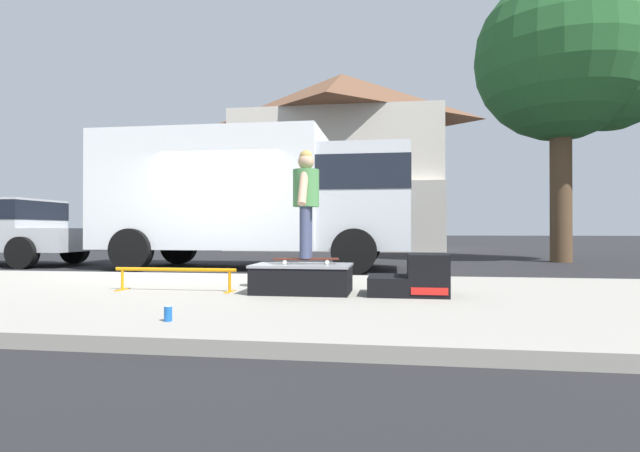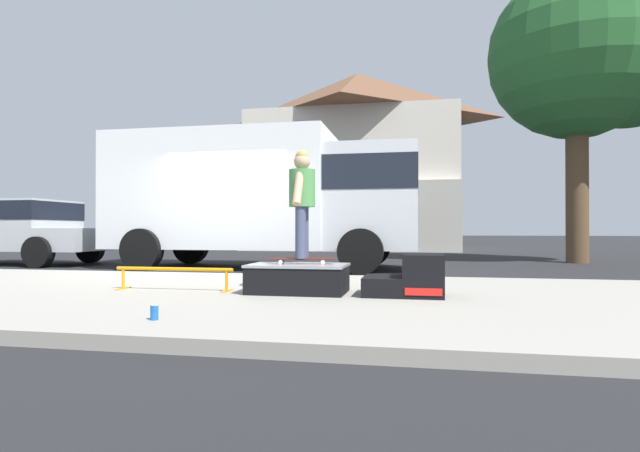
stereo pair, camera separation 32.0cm
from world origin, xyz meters
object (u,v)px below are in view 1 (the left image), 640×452
Objects in this scene: grind_rail at (175,273)px; box_truck at (256,193)px; skate_box at (302,277)px; skateboard at (306,259)px; skater_kid at (306,195)px; street_tree_main at (571,62)px; soda_can at (168,314)px; kicker_ramp at (415,278)px.

box_truck reaches higher than grind_rail.
skate_box is 1.45× the size of skateboard.
street_tree_main is at bearing 55.50° from skater_kid.
grind_rail is at bearing 113.18° from soda_can.
skater_kid is 2.45m from soda_can.
kicker_ramp is at bearing -1.85° from skateboard.
skate_box is at bearing 69.29° from soda_can.
street_tree_main is (4.47, 8.42, 5.07)m from kicker_ramp.
street_tree_main reaches higher than skater_kid.
skateboard is 5.60m from box_truck.
grind_rail is 0.22× the size of box_truck.
skate_box is 5.67m from box_truck.
skate_box is at bearing -68.40° from box_truck.
kicker_ramp reaches higher than skate_box.
skater_kid reaches higher than skateboard.
box_truck is (-2.06, 5.07, 1.18)m from skateboard.
skateboard is 0.12× the size of box_truck.
grind_rail reaches higher than soda_can.
skate_box is at bearing -124.54° from street_tree_main.
box_truck is at bearing 112.12° from skater_kid.
skater_kid is 5.48m from box_truck.
kicker_ramp is at bearing -1.85° from skater_kid.
skate_box is 11.41m from street_tree_main.
soda_can is at bearing -136.22° from kicker_ramp.
soda_can is at bearing -122.17° from street_tree_main.
skate_box reaches higher than grind_rail.
grind_rail is 1.88m from skater_kid.
box_truck is at bearing -157.05° from street_tree_main.
soda_can is at bearing -110.71° from skate_box.
grind_rail is 1.20× the size of skater_kid.
grind_rail is 2.11m from soda_can.
grind_rail is at bearing -85.10° from box_truck.
street_tree_main is at bearing 62.03° from kicker_ramp.
kicker_ramp is 1.30m from skateboard.
kicker_ramp is (1.32, -0.00, 0.01)m from skate_box.
skater_kid is at bearing 178.15° from kicker_ramp.
box_truck reaches higher than soda_can.
skate_box is 0.99m from skater_kid.
box_truck is (-0.44, 5.16, 1.36)m from grind_rail.
soda_can is at bearing -66.82° from grind_rail.
skate_box is 0.22m from skateboard.
street_tree_main is (7.37, 8.47, 5.06)m from grind_rail.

